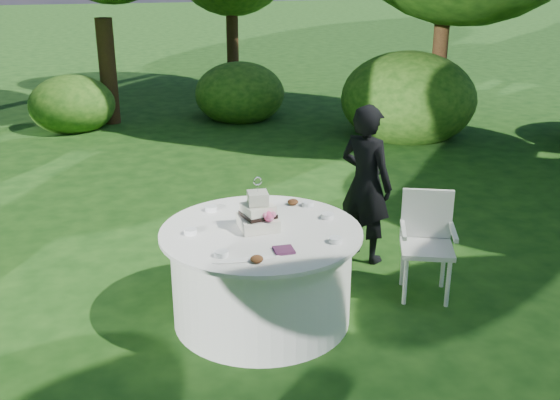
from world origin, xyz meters
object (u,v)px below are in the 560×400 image
object	(u,v)px
napkins	(284,250)
table	(262,274)
guest	(366,184)
chair	(427,236)
cake	(258,215)

from	to	relation	value
napkins	table	size ratio (longest dim) A/B	0.09
napkins	guest	size ratio (longest dim) A/B	0.09
chair	table	bearing A→B (deg)	-175.76
guest	napkins	bearing A→B (deg)	105.59
napkins	cake	size ratio (longest dim) A/B	0.34
guest	cake	world-z (taller)	guest
table	napkins	bearing A→B (deg)	-80.23
napkins	guest	world-z (taller)	guest
napkins	chair	distance (m)	1.50
table	cake	size ratio (longest dim) A/B	3.75
napkins	guest	xyz separation A→B (m)	(1.12, 1.29, -0.03)
napkins	guest	distance (m)	1.71
guest	table	size ratio (longest dim) A/B	0.96
table	chair	distance (m)	1.47
guest	cake	distance (m)	1.48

